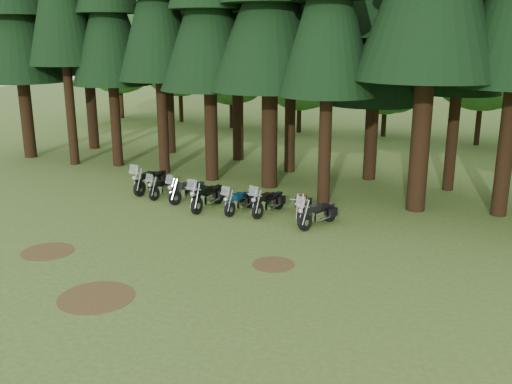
# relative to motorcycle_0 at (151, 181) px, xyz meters

# --- Properties ---
(ground) EXTENTS (120.00, 120.00, 0.00)m
(ground) POSITION_rel_motorcycle_0_xyz_m (4.54, -5.97, -0.53)
(ground) COLOR #436425
(ground) RESTS_ON ground
(pine_back_4) EXTENTS (4.94, 4.94, 13.78)m
(pine_back_4) POSITION_rel_motorcycle_0_xyz_m (8.58, 7.28, 7.72)
(pine_back_4) COLOR black
(pine_back_4) RESTS_ON ground
(decid_0) EXTENTS (8.00, 7.78, 10.00)m
(decid_0) POSITION_rel_motorcycle_0_xyz_m (-17.56, 19.29, 5.37)
(decid_0) COLOR black
(decid_0) RESTS_ON ground
(decid_1) EXTENTS (7.91, 7.69, 9.88)m
(decid_1) POSITION_rel_motorcycle_0_xyz_m (-11.44, 19.79, 5.30)
(decid_1) COLOR black
(decid_1) RESTS_ON ground
(decid_2) EXTENTS (6.72, 6.53, 8.40)m
(decid_2) POSITION_rel_motorcycle_0_xyz_m (-5.89, 18.81, 4.43)
(decid_2) COLOR black
(decid_2) RESTS_ON ground
(decid_3) EXTENTS (6.12, 5.95, 7.65)m
(decid_3) POSITION_rel_motorcycle_0_xyz_m (-0.17, 19.16, 3.98)
(decid_3) COLOR black
(decid_3) RESTS_ON ground
(decid_4) EXTENTS (5.93, 5.76, 7.41)m
(decid_4) POSITION_rel_motorcycle_0_xyz_m (6.12, 20.35, 3.84)
(decid_4) COLOR black
(decid_4) RESTS_ON ground
(decid_5) EXTENTS (8.45, 8.21, 10.56)m
(decid_5) POSITION_rel_motorcycle_0_xyz_m (12.84, 19.74, 5.70)
(decid_5) COLOR black
(decid_5) RESTS_ON ground
(dirt_patch_0) EXTENTS (1.80, 1.80, 0.01)m
(dirt_patch_0) POSITION_rel_motorcycle_0_xyz_m (1.54, -7.97, -0.52)
(dirt_patch_0) COLOR #4C3D1E
(dirt_patch_0) RESTS_ON ground
(dirt_patch_1) EXTENTS (1.40, 1.40, 0.01)m
(dirt_patch_1) POSITION_rel_motorcycle_0_xyz_m (9.04, -5.47, -0.52)
(dirt_patch_1) COLOR #4C3D1E
(dirt_patch_1) RESTS_ON ground
(dirt_patch_2) EXTENTS (2.20, 2.20, 0.01)m
(dirt_patch_2) POSITION_rel_motorcycle_0_xyz_m (5.54, -9.97, -0.52)
(dirt_patch_2) COLOR #4C3D1E
(dirt_patch_2) RESTS_ON ground
(motorcycle_0) EXTENTS (0.47, 2.51, 1.58)m
(motorcycle_0) POSITION_rel_motorcycle_0_xyz_m (0.00, 0.00, 0.00)
(motorcycle_0) COLOR black
(motorcycle_0) RESTS_ON ground
(motorcycle_1) EXTENTS (0.50, 2.06, 1.29)m
(motorcycle_1) POSITION_rel_motorcycle_0_xyz_m (1.08, -0.41, -0.10)
(motorcycle_1) COLOR black
(motorcycle_1) RESTS_ON ground
(motorcycle_2) EXTENTS (0.84, 2.22, 1.41)m
(motorcycle_2) POSITION_rel_motorcycle_0_xyz_m (2.46, -0.54, -0.06)
(motorcycle_2) COLOR black
(motorcycle_2) RESTS_ON ground
(motorcycle_3) EXTENTS (0.47, 2.49, 1.57)m
(motorcycle_3) POSITION_rel_motorcycle_0_xyz_m (3.86, -1.13, -0.00)
(motorcycle_3) COLOR black
(motorcycle_3) RESTS_ON ground
(motorcycle_4) EXTENTS (0.55, 2.16, 1.36)m
(motorcycle_4) POSITION_rel_motorcycle_0_xyz_m (5.35, -0.93, -0.07)
(motorcycle_4) COLOR black
(motorcycle_4) RESTS_ON ground
(motorcycle_5) EXTENTS (0.60, 2.31, 1.45)m
(motorcycle_5) POSITION_rel_motorcycle_0_xyz_m (6.52, -0.61, -0.04)
(motorcycle_5) COLOR black
(motorcycle_5) RESTS_ON ground
(motorcycle_6) EXTENTS (0.83, 2.27, 0.95)m
(motorcycle_6) POSITION_rel_motorcycle_0_xyz_m (8.03, -0.57, -0.04)
(motorcycle_6) COLOR black
(motorcycle_6) RESTS_ON ground
(motorcycle_7) EXTENTS (0.96, 2.24, 1.43)m
(motorcycle_7) POSITION_rel_motorcycle_0_xyz_m (8.94, -1.16, -0.05)
(motorcycle_7) COLOR black
(motorcycle_7) RESTS_ON ground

